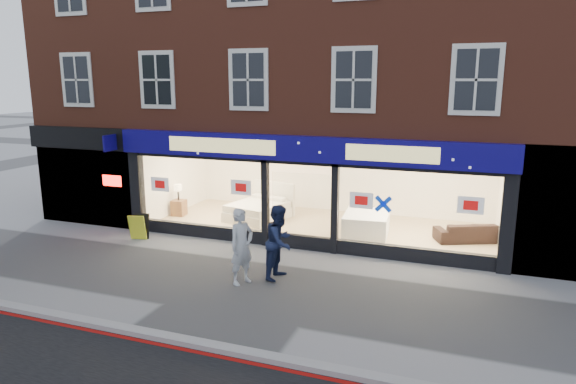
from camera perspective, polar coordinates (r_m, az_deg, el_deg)
The scene contains 12 objects.
ground at distance 12.35m, azimuth -3.43°, elevation -10.54°, with size 120.00×120.00×0.00m, color gray.
kerb_line at distance 9.87m, azimuth -10.94°, elevation -16.92°, with size 60.00×0.10×0.01m, color #8C0A07.
kerb_stone at distance 10.00m, azimuth -10.35°, elevation -16.15°, with size 60.00×0.25×0.12m, color gray.
showroom_floor at distance 17.00m, azimuth 3.65°, elevation -3.90°, with size 11.00×4.50×0.10m, color tan.
building at distance 18.05m, azimuth 5.51°, elevation 18.24°, with size 19.00×8.26×10.30m.
display_bed at distance 17.76m, azimuth -3.15°, elevation -1.94°, with size 2.10×2.37×1.15m.
bedside_table at distance 18.57m, azimuth -12.01°, elevation -1.71°, with size 0.45×0.45×0.55m, color brown.
mattress_stack at distance 16.13m, azimuth 8.70°, elevation -3.51°, with size 1.48×1.80×0.66m.
sofa at distance 16.21m, azimuth 19.43°, elevation -4.18°, with size 1.94×0.76×0.57m, color black.
a_board at distance 16.39m, azimuth -16.21°, elevation -3.73°, with size 0.52×0.33×0.80m, color yellow.
pedestrian_grey at distance 12.32m, azimuth -5.18°, elevation -6.02°, with size 0.68×0.44×1.85m, color #B8BCC1.
pedestrian_blue at distance 12.60m, azimuth -0.91°, elevation -5.55°, with size 0.90×0.70×1.85m, color #161F40.
Camera 1 is at (4.59, -10.41, 4.80)m, focal length 32.00 mm.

